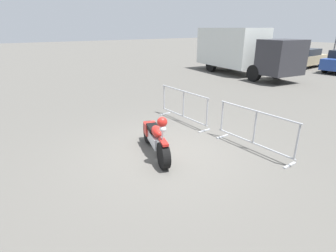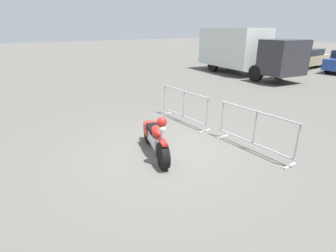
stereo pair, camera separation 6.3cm
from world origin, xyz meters
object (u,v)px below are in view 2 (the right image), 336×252
motorcycle (155,137)px  parked_car_red (244,53)px  crowd_barrier_near (184,106)px  parked_car_tan (307,58)px  parked_car_silver (271,55)px  pedestrian (259,55)px  crowd_barrier_far (255,130)px  box_truck (242,49)px

motorcycle → parked_car_red: (-11.39, 18.24, 0.29)m
parked_car_red → crowd_barrier_near: bearing=-149.1°
parked_car_red → parked_car_tan: size_ratio=1.01×
motorcycle → parked_car_red: parked_car_red is taller
parked_car_silver → pedestrian: size_ratio=2.67×
crowd_barrier_far → box_truck: size_ratio=0.29×
box_truck → parked_car_silver: box_truck is taller
motorcycle → crowd_barrier_far: 2.52m
motorcycle → crowd_barrier_near: bearing=143.7°
crowd_barrier_near → parked_car_tan: size_ratio=0.54×
crowd_barrier_far → parked_car_red: (-12.75, 16.13, 0.18)m
crowd_barrier_near → parked_car_tan: 16.69m
crowd_barrier_far → parked_car_red: parked_car_red is taller
pedestrian → parked_car_red: bearing=-125.9°
crowd_barrier_near → parked_car_silver: size_ratio=0.51×
parked_car_silver → crowd_barrier_near: bearing=-157.2°
parked_car_tan → crowd_barrier_far: bearing=-158.5°
crowd_barrier_far → box_truck: box_truck is taller
parked_car_red → parked_car_tan: bearing=-90.1°
crowd_barrier_far → parked_car_silver: size_ratio=0.51×
box_truck → parked_car_tan: (1.18, 6.84, -0.90)m
motorcycle → parked_car_tan: bearing=126.8°
box_truck → parked_car_red: (-4.90, 6.75, -0.89)m
crowd_barrier_near → crowd_barrier_far: size_ratio=1.00×
crowd_barrier_near → crowd_barrier_far: same height
crowd_barrier_near → parked_car_red: bearing=121.8°
parked_car_red → pedestrian: size_ratio=2.56×
box_truck → parked_car_silver: (-1.86, 6.53, -0.86)m
motorcycle → parked_car_tan: 19.08m
box_truck → parked_car_silver: 6.85m
pedestrian → parked_car_tan: bearing=141.7°
motorcycle → parked_car_red: size_ratio=0.46×
crowd_barrier_near → pedestrian: (-6.39, 13.32, 0.36)m
crowd_barrier_near → box_truck: box_truck is taller
motorcycle → box_truck: size_ratio=0.25×
motorcycle → parked_car_tan: parked_car_tan is taller
crowd_barrier_far → parked_car_silver: parked_car_silver is taller
crowd_barrier_near → parked_car_silver: bearing=113.7°
motorcycle → box_truck: (-6.48, 11.49, 1.19)m
parked_car_silver → pedestrian: pedestrian is taller
crowd_barrier_far → motorcycle: bearing=-123.0°
parked_car_silver → crowd_barrier_far: bearing=-149.5°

